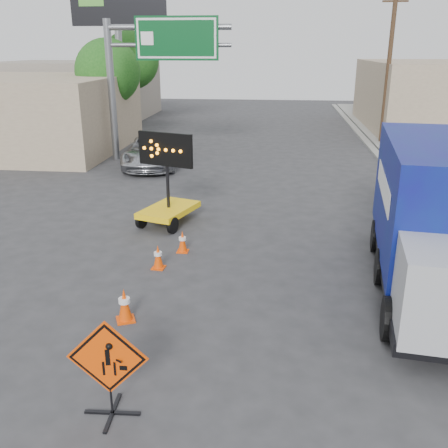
% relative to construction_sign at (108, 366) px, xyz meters
% --- Properties ---
extents(ground, '(100.00, 100.00, 0.00)m').
position_rel_construction_sign_xyz_m(ground, '(0.57, 0.63, -0.89)').
color(ground, '#2D2D30').
rests_on(ground, ground).
extents(curb_right, '(0.40, 60.00, 0.12)m').
position_rel_construction_sign_xyz_m(curb_right, '(7.77, 15.63, -0.83)').
color(curb_right, gray).
rests_on(curb_right, ground).
extents(storefront_left_far, '(12.00, 10.00, 4.40)m').
position_rel_construction_sign_xyz_m(storefront_left_far, '(-14.43, 34.63, 1.31)').
color(storefront_left_far, gray).
rests_on(storefront_left_far, ground).
extents(building_right_far, '(10.00, 14.00, 4.60)m').
position_rel_construction_sign_xyz_m(building_right_far, '(13.57, 30.63, 1.41)').
color(building_right_far, tan).
rests_on(building_right_far, ground).
extents(highway_gantry, '(6.18, 0.38, 6.90)m').
position_rel_construction_sign_xyz_m(highway_gantry, '(-3.86, 18.59, 4.18)').
color(highway_gantry, slate).
rests_on(highway_gantry, ground).
extents(billboard, '(6.10, 0.54, 9.85)m').
position_rel_construction_sign_xyz_m(billboard, '(-7.78, 26.50, 6.46)').
color(billboard, slate).
rests_on(billboard, ground).
extents(utility_pole_far, '(1.80, 0.26, 9.00)m').
position_rel_construction_sign_xyz_m(utility_pole_far, '(8.57, 24.63, 3.79)').
color(utility_pole_far, '#422F1C').
rests_on(utility_pole_far, ground).
extents(tree_left_near, '(3.71, 3.71, 6.03)m').
position_rel_construction_sign_xyz_m(tree_left_near, '(-7.43, 22.63, 3.27)').
color(tree_left_near, '#422F1C').
rests_on(tree_left_near, ground).
extents(tree_left_far, '(4.10, 4.10, 6.66)m').
position_rel_construction_sign_xyz_m(tree_left_far, '(-8.43, 30.63, 3.71)').
color(tree_left_far, '#422F1C').
rests_on(tree_left_far, ground).
extents(construction_sign, '(1.27, 0.90, 1.69)m').
position_rel_construction_sign_xyz_m(construction_sign, '(0.00, 0.00, 0.00)').
color(construction_sign, black).
rests_on(construction_sign, ground).
extents(arrow_board, '(1.88, 2.41, 3.01)m').
position_rel_construction_sign_xyz_m(arrow_board, '(-1.04, 9.02, -0.22)').
color(arrow_board, yellow).
rests_on(arrow_board, ground).
extents(pickup_truck, '(2.99, 5.52, 1.47)m').
position_rel_construction_sign_xyz_m(pickup_truck, '(-3.62, 17.23, -0.16)').
color(pickup_truck, '#AAACB2').
rests_on(pickup_truck, ground).
extents(box_truck, '(3.02, 7.55, 3.49)m').
position_rel_construction_sign_xyz_m(box_truck, '(6.08, 5.08, 0.69)').
color(box_truck, black).
rests_on(box_truck, ground).
extents(cone_a, '(0.50, 0.50, 0.75)m').
position_rel_construction_sign_xyz_m(cone_a, '(-0.65, 2.83, -0.52)').
color(cone_a, '#ED4304').
rests_on(cone_a, ground).
extents(cone_b, '(0.36, 0.36, 0.65)m').
position_rel_construction_sign_xyz_m(cone_b, '(-0.57, 5.52, -0.57)').
color(cone_b, '#ED4304').
rests_on(cone_b, ground).
extents(cone_c, '(0.32, 0.32, 0.63)m').
position_rel_construction_sign_xyz_m(cone_c, '(-0.14, 6.70, -0.58)').
color(cone_c, '#ED4304').
rests_on(cone_c, ground).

